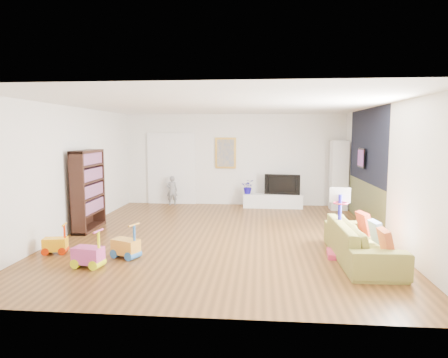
# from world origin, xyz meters

# --- Properties ---
(floor) EXTENTS (6.50, 7.50, 0.00)m
(floor) POSITION_xyz_m (0.00, 0.00, 0.00)
(floor) COLOR brown
(floor) RESTS_ON ground
(ceiling) EXTENTS (6.50, 7.50, 0.00)m
(ceiling) POSITION_xyz_m (0.00, 0.00, 2.70)
(ceiling) COLOR white
(ceiling) RESTS_ON ground
(wall_back) EXTENTS (6.50, 0.00, 2.70)m
(wall_back) POSITION_xyz_m (0.00, 3.75, 1.35)
(wall_back) COLOR silver
(wall_back) RESTS_ON ground
(wall_front) EXTENTS (6.50, 0.00, 2.70)m
(wall_front) POSITION_xyz_m (0.00, -3.75, 1.35)
(wall_front) COLOR silver
(wall_front) RESTS_ON ground
(wall_left) EXTENTS (0.00, 7.50, 2.70)m
(wall_left) POSITION_xyz_m (-3.25, 0.00, 1.35)
(wall_left) COLOR white
(wall_left) RESTS_ON ground
(wall_right) EXTENTS (0.00, 7.50, 2.70)m
(wall_right) POSITION_xyz_m (3.25, 0.00, 1.35)
(wall_right) COLOR beige
(wall_right) RESTS_ON ground
(navy_accent) EXTENTS (0.01, 3.20, 1.70)m
(navy_accent) POSITION_xyz_m (3.23, 1.40, 1.85)
(navy_accent) COLOR black
(navy_accent) RESTS_ON wall_right
(olive_wainscot) EXTENTS (0.01, 3.20, 1.00)m
(olive_wainscot) POSITION_xyz_m (3.23, 1.40, 0.50)
(olive_wainscot) COLOR brown
(olive_wainscot) RESTS_ON wall_right
(doorway) EXTENTS (1.45, 0.06, 2.10)m
(doorway) POSITION_xyz_m (-1.90, 3.71, 1.05)
(doorway) COLOR white
(doorway) RESTS_ON ground
(painting_back) EXTENTS (0.62, 0.06, 0.92)m
(painting_back) POSITION_xyz_m (-0.25, 3.71, 1.55)
(painting_back) COLOR gold
(painting_back) RESTS_ON wall_back
(artwork_right) EXTENTS (0.04, 0.56, 0.46)m
(artwork_right) POSITION_xyz_m (3.17, 1.60, 1.55)
(artwork_right) COLOR #7F3F8C
(artwork_right) RESTS_ON wall_right
(media_console) EXTENTS (1.69, 0.45, 0.39)m
(media_console) POSITION_xyz_m (1.15, 3.32, 0.20)
(media_console) COLOR silver
(media_console) RESTS_ON ground
(tall_cabinet) EXTENTS (0.46, 0.46, 1.93)m
(tall_cabinet) POSITION_xyz_m (2.97, 3.21, 0.97)
(tall_cabinet) COLOR silver
(tall_cabinet) RESTS_ON ground
(bookshelf) EXTENTS (0.35, 1.22, 1.77)m
(bookshelf) POSITION_xyz_m (-3.01, 0.31, 0.88)
(bookshelf) COLOR black
(bookshelf) RESTS_ON ground
(sofa) EXTENTS (0.91, 2.21, 0.64)m
(sofa) POSITION_xyz_m (2.49, -1.42, 0.32)
(sofa) COLOR olive
(sofa) RESTS_ON ground
(basketball_hoop) EXTENTS (0.46, 0.54, 1.19)m
(basketball_hoop) POSITION_xyz_m (2.15, -1.24, 0.60)
(basketball_hoop) COLOR #CE2C53
(basketball_hoop) RESTS_ON ground
(ride_on_yellow) EXTENTS (0.44, 0.32, 0.53)m
(ride_on_yellow) POSITION_xyz_m (-2.84, -1.51, 0.27)
(ride_on_yellow) COLOR #FFAB09
(ride_on_yellow) RESTS_ON ground
(ride_on_orange) EXTENTS (0.53, 0.44, 0.61)m
(ride_on_orange) POSITION_xyz_m (-1.51, -1.63, 0.30)
(ride_on_orange) COLOR gold
(ride_on_orange) RESTS_ON ground
(ride_on_pink) EXTENTS (0.50, 0.35, 0.61)m
(ride_on_pink) POSITION_xyz_m (-1.95, -2.16, 0.31)
(ride_on_pink) COLOR #CB4792
(ride_on_pink) RESTS_ON ground
(child) EXTENTS (0.37, 0.29, 0.88)m
(child) POSITION_xyz_m (-1.83, 3.46, 0.44)
(child) COLOR gray
(child) RESTS_ON ground
(tv) EXTENTS (1.02, 0.28, 0.58)m
(tv) POSITION_xyz_m (1.42, 3.35, 0.68)
(tv) COLOR black
(tv) RESTS_ON media_console
(vase_plant) EXTENTS (0.39, 0.34, 0.42)m
(vase_plant) POSITION_xyz_m (0.44, 3.32, 0.60)
(vase_plant) COLOR #150B85
(vase_plant) RESTS_ON media_console
(pillow_left) EXTENTS (0.11, 0.39, 0.39)m
(pillow_left) POSITION_xyz_m (2.67, -2.08, 0.50)
(pillow_left) COLOR #AE4B24
(pillow_left) RESTS_ON sofa
(pillow_center) EXTENTS (0.15, 0.38, 0.37)m
(pillow_center) POSITION_xyz_m (2.71, -1.45, 0.50)
(pillow_center) COLOR silver
(pillow_center) RESTS_ON sofa
(pillow_right) EXTENTS (0.18, 0.41, 0.40)m
(pillow_right) POSITION_xyz_m (2.67, -0.80, 0.50)
(pillow_right) COLOR #AB301D
(pillow_right) RESTS_ON sofa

